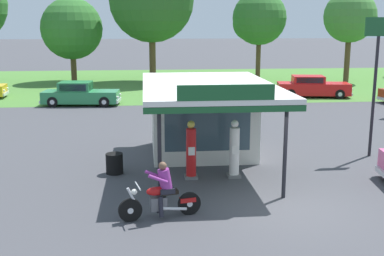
% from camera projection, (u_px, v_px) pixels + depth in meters
% --- Properties ---
extents(ground_plane, '(300.00, 300.00, 0.00)m').
position_uv_depth(ground_plane, '(282.00, 206.00, 14.11)').
color(ground_plane, '#424247').
extents(grass_verge_strip, '(120.00, 24.00, 0.01)m').
position_uv_depth(grass_verge_strip, '(188.00, 82.00, 43.29)').
color(grass_verge_strip, '#477A33').
rests_on(grass_verge_strip, ground).
extents(service_station_kiosk, '(4.63, 7.94, 3.51)m').
position_uv_depth(service_station_kiosk, '(203.00, 112.00, 19.06)').
color(service_station_kiosk, silver).
rests_on(service_station_kiosk, ground).
extents(gas_pump_nearside, '(0.44, 0.44, 2.00)m').
position_uv_depth(gas_pump_nearside, '(191.00, 152.00, 16.43)').
color(gas_pump_nearside, slate).
rests_on(gas_pump_nearside, ground).
extents(gas_pump_offside, '(0.44, 0.44, 2.00)m').
position_uv_depth(gas_pump_offside, '(234.00, 151.00, 16.58)').
color(gas_pump_offside, slate).
rests_on(gas_pump_offside, ground).
extents(motorcycle_with_rider, '(2.26, 0.76, 1.58)m').
position_uv_depth(motorcycle_with_rider, '(162.00, 195.00, 13.12)').
color(motorcycle_with_rider, black).
rests_on(motorcycle_with_rider, ground).
extents(parked_car_back_row_far_right, '(5.36, 2.56, 1.51)m').
position_uv_depth(parked_car_back_row_far_right, '(312.00, 87.00, 34.67)').
color(parked_car_back_row_far_right, red).
rests_on(parked_car_back_row_far_right, ground).
extents(parked_car_back_row_centre_left, '(5.15, 2.90, 1.55)m').
position_uv_depth(parked_car_back_row_centre_left, '(205.00, 92.00, 32.34)').
color(parked_car_back_row_centre_left, red).
rests_on(parked_car_back_row_centre_left, ground).
extents(parked_car_second_row_spare, '(5.09, 2.21, 1.50)m').
position_uv_depth(parked_car_second_row_spare, '(80.00, 95.00, 31.24)').
color(parked_car_second_row_spare, '#2D844C').
rests_on(parked_car_second_row_spare, ground).
extents(tree_oak_centre, '(5.38, 5.38, 7.37)m').
position_uv_depth(tree_oak_centre, '(73.00, 30.00, 42.68)').
color(tree_oak_centre, brown).
rests_on(tree_oak_centre, ground).
extents(tree_oak_distant_spare, '(4.54, 4.54, 8.00)m').
position_uv_depth(tree_oak_distant_spare, '(350.00, 17.00, 42.36)').
color(tree_oak_distant_spare, brown).
rests_on(tree_oak_distant_spare, ground).
extents(tree_oak_right, '(7.34, 7.34, 10.81)m').
position_uv_depth(tree_oak_right, '(151.00, 1.00, 42.00)').
color(tree_oak_right, brown).
rests_on(tree_oak_right, ground).
extents(tree_oak_far_left, '(4.91, 4.89, 8.06)m').
position_uv_depth(tree_oak_far_left, '(257.00, 19.00, 44.18)').
color(tree_oak_far_left, brown).
rests_on(tree_oak_far_left, ground).
extents(roadside_pole_sign, '(1.10, 0.12, 5.40)m').
position_uv_depth(roadside_pole_sign, '(376.00, 64.00, 18.65)').
color(roadside_pole_sign, black).
rests_on(roadside_pole_sign, ground).
extents(spare_tire_stack, '(0.60, 0.60, 0.72)m').
position_uv_depth(spare_tire_stack, '(114.00, 164.00, 17.08)').
color(spare_tire_stack, black).
rests_on(spare_tire_stack, ground).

